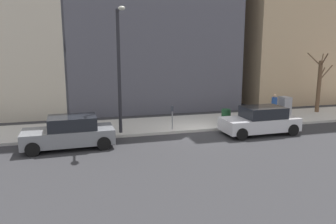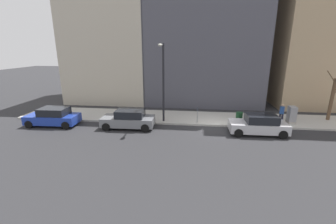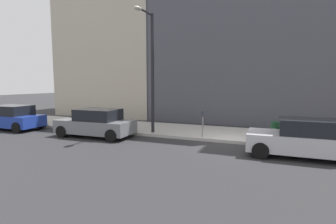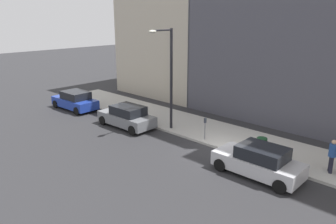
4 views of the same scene
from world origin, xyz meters
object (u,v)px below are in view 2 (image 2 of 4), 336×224
parked_car_grey (129,119)px  bare_tree (332,97)px  parked_car_blue (53,117)px  office_tower_left (325,5)px  streetlamp (163,77)px  parked_car_silver (259,125)px  office_tower_right (114,42)px  office_block_center (204,21)px  parking_meter (197,113)px  trash_bin (239,117)px  pedestrian_near_meter (282,112)px  utility_box (292,115)px

parked_car_grey → bare_tree: bearing=-79.3°
parked_car_blue → office_tower_left: bearing=-67.6°
streetlamp → bare_tree: 14.77m
parked_car_silver → parked_car_grey: size_ratio=0.99×
office_tower_left → office_tower_right: office_tower_left is taller
office_tower_right → office_block_center: bearing=-81.5°
bare_tree → office_tower_left: size_ratio=0.20×
office_block_center → office_tower_right: office_block_center is taller
parking_meter → parked_car_silver: bearing=-110.6°
bare_tree → parked_car_silver: bearing=119.0°
trash_bin → office_block_center: (11.01, 2.92, 8.82)m
streetlamp → trash_bin: (0.62, -6.45, -3.42)m
parked_car_blue → office_tower_left: size_ratio=0.20×
parking_meter → streetlamp: streetlamp is taller
trash_bin → pedestrian_near_meter: bearing=-85.4°
parked_car_silver → utility_box: 4.22m
trash_bin → pedestrian_near_meter: (0.28, -3.50, 0.49)m
parked_car_grey → utility_box: 13.66m
parked_car_silver → parked_car_grey: (0.19, 10.11, 0.00)m
bare_tree → office_block_center: office_block_center is taller
office_tower_right → parked_car_blue: bearing=172.1°
utility_box → trash_bin: size_ratio=1.59×
trash_bin → pedestrian_near_meter: size_ratio=0.54×
parked_car_silver → office_tower_left: office_tower_left is taller
parked_car_silver → streetlamp: size_ratio=0.65×
streetlamp → trash_bin: bearing=-84.5°
streetlamp → office_tower_right: bearing=36.9°
trash_bin → parking_meter: bearing=97.2°
parked_car_silver → pedestrian_near_meter: size_ratio=2.54×
parked_car_blue → office_tower_right: (11.49, -1.59, 6.32)m
bare_tree → office_block_center: bearing=49.6°
utility_box → pedestrian_near_meter: bearing=97.9°
office_block_center → streetlamp: bearing=163.1°
streetlamp → pedestrian_near_meter: size_ratio=3.92×
parking_meter → trash_bin: parking_meter is taller
parked_car_grey → pedestrian_near_meter: pedestrian_near_meter is taller
streetlamp → parked_car_silver: bearing=-101.7°
bare_tree → office_tower_right: 23.78m
pedestrian_near_meter → office_tower_left: size_ratio=0.08×
parking_meter → streetlamp: 4.21m
pedestrian_near_meter → office_tower_left: 14.87m
utility_box → bare_tree: bare_tree is taller
trash_bin → office_tower_left: size_ratio=0.04×
parked_car_grey → office_block_center: 16.80m
parking_meter → bare_tree: bare_tree is taller
parked_car_blue → utility_box: utility_box is taller
parked_car_blue → parking_meter: (1.67, -12.00, 0.24)m
parked_car_blue → office_block_center: size_ratio=0.23×
streetlamp → office_tower_right: (9.99, 7.50, 3.04)m
bare_tree → parked_car_grey: bearing=102.2°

